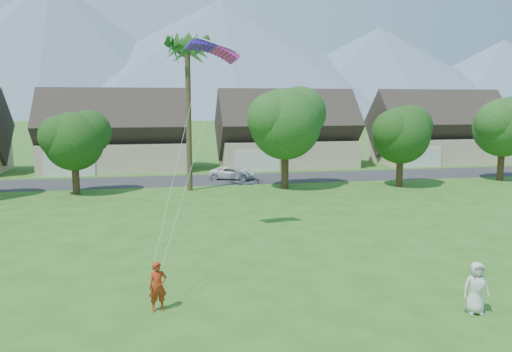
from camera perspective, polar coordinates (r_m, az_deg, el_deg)
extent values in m
cube|color=#2D2D30|center=(47.41, -5.54, -0.43)|extent=(90.00, 7.00, 0.01)
imported|color=#A22D12|center=(18.04, -11.15, -12.28)|extent=(0.72, 0.55, 1.75)
imported|color=silver|center=(19.05, 23.86, -11.61)|extent=(0.99, 0.76, 1.82)
imported|color=white|center=(47.60, -2.74, 0.36)|extent=(4.74, 3.32, 1.20)
cone|color=slate|center=(278.71, -22.03, 13.43)|extent=(190.00, 190.00, 70.00)
cone|color=slate|center=(275.85, -3.90, 13.23)|extent=(240.00, 240.00, 62.00)
cone|color=slate|center=(300.23, 13.78, 11.46)|extent=(200.00, 200.00, 50.00)
cone|color=slate|center=(341.12, 26.26, 10.03)|extent=(180.00, 180.00, 45.00)
cube|color=beige|center=(56.14, -15.65, 2.19)|extent=(15.00, 8.00, 3.00)
cube|color=#382D28|center=(55.90, -15.78, 5.54)|extent=(15.75, 8.15, 8.15)
cube|color=silver|center=(52.70, -20.53, 1.15)|extent=(4.80, 0.12, 2.20)
cube|color=beige|center=(57.77, 3.50, 2.65)|extent=(15.00, 8.00, 3.00)
cube|color=#382D28|center=(57.54, 3.52, 5.91)|extent=(15.75, 8.15, 8.15)
cube|color=silver|center=(52.95, 0.18, 1.72)|extent=(4.80, 0.12, 2.20)
cube|color=beige|center=(65.16, 19.91, 2.81)|extent=(15.00, 8.00, 3.00)
cube|color=#382D28|center=(64.96, 20.06, 5.69)|extent=(15.75, 8.15, 8.15)
cube|color=silver|center=(59.60, 18.42, 2.03)|extent=(4.80, 0.12, 2.20)
cylinder|color=#47301C|center=(42.13, -19.89, -0.50)|extent=(0.56, 0.56, 2.18)
sphere|color=#214916|center=(41.79, -20.10, 3.74)|extent=(4.62, 4.62, 4.62)
cylinder|color=#47301C|center=(42.36, 3.32, 0.47)|extent=(0.62, 0.62, 2.82)
sphere|color=#214916|center=(42.01, 3.37, 5.95)|extent=(5.98, 5.98, 5.98)
cylinder|color=#47301C|center=(45.01, 16.07, 0.29)|extent=(0.58, 0.58, 2.30)
sphere|color=#214916|center=(44.68, 16.24, 4.50)|extent=(4.90, 4.90, 4.90)
cylinder|color=#47301C|center=(52.11, 26.16, 0.95)|extent=(0.60, 0.60, 2.56)
sphere|color=#214916|center=(51.82, 26.42, 4.99)|extent=(5.44, 5.44, 5.44)
cylinder|color=#4C3D26|center=(41.25, -7.71, 6.60)|extent=(0.44, 0.44, 12.00)
sphere|color=#286021|center=(41.55, -7.88, 15.32)|extent=(3.00, 3.00, 3.00)
cube|color=#4518BA|center=(26.73, -6.36, 14.35)|extent=(1.50, 1.26, 0.50)
cube|color=#CB26A1|center=(26.87, -3.47, 14.36)|extent=(1.50, 1.26, 0.50)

